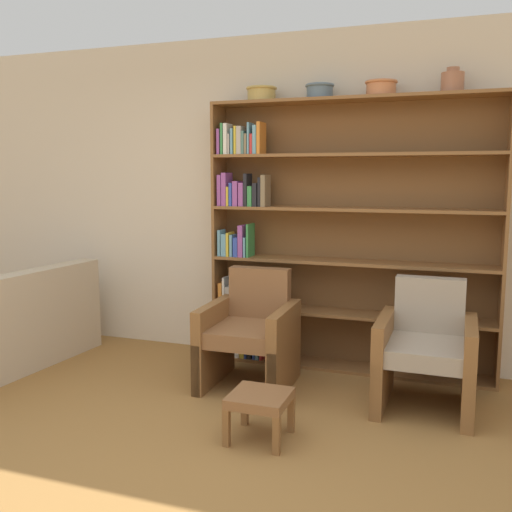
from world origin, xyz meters
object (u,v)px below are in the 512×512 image
vase_tall (453,82)px  armchair_leather (251,334)px  bowl_slate (381,87)px  bowl_stoneware (262,93)px  armchair_cushioned (426,351)px  bowl_terracotta (320,91)px  bookshelf (325,239)px  footstool (260,402)px

vase_tall → armchair_leather: vase_tall is taller
vase_tall → bowl_slate: bearing=180.0°
bowl_slate → bowl_stoneware: bearing=180.0°
armchair_leather → armchair_cushioned: same height
bowl_terracotta → bowl_stoneware: bearing=-180.0°
bowl_slate → armchair_cushioned: (0.43, -0.59, -1.85)m
bowl_stoneware → bookshelf: bearing=2.4°
armchair_leather → footstool: bearing=112.4°
bowl_terracotta → bowl_slate: bowl_slate is taller
armchair_cushioned → armchair_leather: bearing=0.8°
footstool → vase_tall: bearing=55.5°
bookshelf → bowl_stoneware: (-0.54, -0.02, 1.18)m
armchair_leather → armchair_cushioned: (1.28, 0.00, 0.00)m
armchair_cushioned → bowl_slate: bearing=-53.0°
bookshelf → armchair_leather: (-0.42, -0.61, -0.67)m
vase_tall → footstool: (-0.99, -1.44, -2.03)m
bowl_slate → armchair_leather: (-0.85, -0.59, -1.85)m
bowl_slate → armchair_leather: bowl_slate is taller
bookshelf → vase_tall: (0.94, -0.02, 1.20)m
bowl_slate → bookshelf: bearing=177.0°
bowl_slate → footstool: bowl_slate is taller
armchair_cushioned → vase_tall: bearing=-97.0°
bowl_stoneware → bowl_terracotta: (0.49, 0.00, -0.00)m
bookshelf → footstool: 1.69m
bookshelf → bowl_terracotta: bowl_terracotta is taller
bowl_terracotta → footstool: bearing=-90.1°
bowl_slate → armchair_cushioned: size_ratio=0.29×
bowl_stoneware → bowl_terracotta: 0.49m
bowl_slate → footstool: size_ratio=0.71×
bowl_terracotta → bowl_slate: (0.48, -0.00, 0.00)m
armchair_leather → armchair_cushioned: 1.28m
armchair_cushioned → footstool: bearing=43.8°
armchair_cushioned → bowl_terracotta: bearing=-32.3°
vase_tall → armchair_leather: (-1.36, -0.59, -1.87)m
bowl_stoneware → vase_tall: size_ratio=1.39×
vase_tall → footstool: bearing=-124.5°
bookshelf → bowl_terracotta: 1.18m
bowl_slate → vase_tall: size_ratio=1.36×
bowl_stoneware → armchair_leather: bowl_stoneware is taller
armchair_leather → bowl_terracotta: bearing=-122.8°
bowl_stoneware → bowl_terracotta: bearing=0.0°
bowl_stoneware → armchair_cushioned: 2.39m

